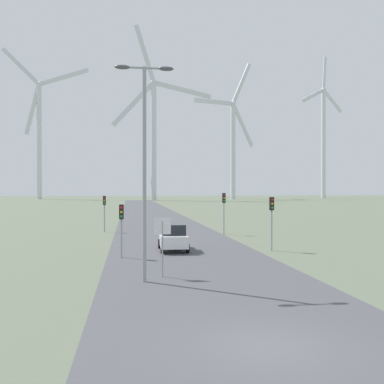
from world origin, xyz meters
The scene contains 13 objects.
ground_plane centered at (0.00, 0.00, 0.00)m, with size 600.00×600.00×0.00m, color #5B6651.
road_surface centered at (0.00, 48.00, 0.00)m, with size 10.00×240.00×0.01m.
streetlamp centered at (-2.96, 8.81, 6.10)m, with size 2.67×0.32×9.77m.
stop_sign_near centered at (-2.07, 9.84, 1.99)m, with size 0.81×0.07×2.84m.
traffic_light_post_near_left centered at (-4.12, 16.31, 2.39)m, with size 0.28×0.34×3.26m.
traffic_light_post_near_right centered at (6.00, 17.99, 2.69)m, with size 0.28×0.34×3.67m.
traffic_light_post_mid_left centered at (-6.07, 33.39, 2.62)m, with size 0.28×0.33×3.57m.
traffic_light_post_mid_right centered at (5.10, 29.36, 2.83)m, with size 0.28×0.34×3.86m.
car_approaching centered at (-0.66, 19.01, 0.91)m, with size 1.95×4.16×1.83m.
wind_turbine_left centered at (-43.15, 194.70, 31.54)m, with size 38.64×7.34×67.51m.
wind_turbine_center centered at (6.01, 166.97, 29.46)m, with size 39.76×2.60×69.51m.
wind_turbine_right centered at (42.40, 184.57, 27.02)m, with size 30.43×16.83×62.49m.
wind_turbine_far_right centered at (94.02, 204.50, 32.58)m, with size 27.09×13.88×71.76m.
Camera 1 is at (-3.65, -11.56, 4.17)m, focal length 42.00 mm.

